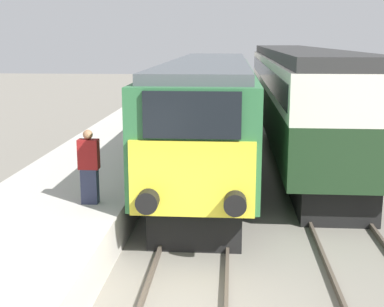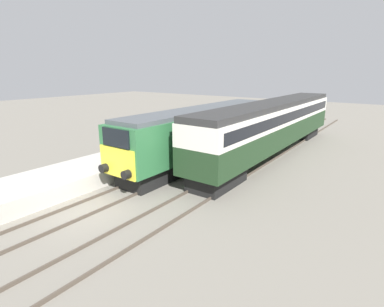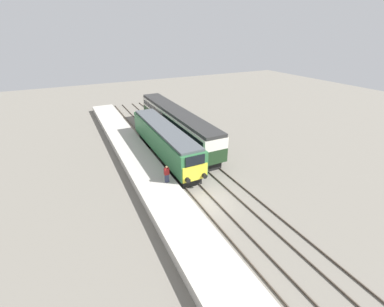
% 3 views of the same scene
% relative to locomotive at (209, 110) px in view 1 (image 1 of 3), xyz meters
% --- Properties ---
extents(platform_left, '(3.50, 50.00, 0.89)m').
position_rel_locomotive_xyz_m(platform_left, '(-3.30, -1.76, -1.69)').
color(platform_left, '#B7B2A8').
rests_on(platform_left, ground_plane).
extents(rails_near_track, '(1.51, 60.00, 0.14)m').
position_rel_locomotive_xyz_m(rails_near_track, '(0.00, -4.76, -2.06)').
color(rails_near_track, '#4C4238').
rests_on(rails_near_track, ground_plane).
extents(rails_far_track, '(1.50, 60.00, 0.14)m').
position_rel_locomotive_xyz_m(rails_far_track, '(3.40, -4.76, -2.06)').
color(rails_far_track, '#4C4238').
rests_on(rails_far_track, ground_plane).
extents(locomotive, '(2.70, 15.65, 3.77)m').
position_rel_locomotive_xyz_m(locomotive, '(0.00, 0.00, 0.00)').
color(locomotive, black).
rests_on(locomotive, ground_plane).
extents(passenger_carriage, '(2.75, 20.48, 4.05)m').
position_rel_locomotive_xyz_m(passenger_carriage, '(3.40, 4.52, 0.34)').
color(passenger_carriage, black).
rests_on(passenger_carriage, ground_plane).
extents(person_on_platform, '(0.44, 0.26, 1.65)m').
position_rel_locomotive_xyz_m(person_on_platform, '(-2.33, -6.56, -0.43)').
color(person_on_platform, '#2D334C').
rests_on(person_on_platform, platform_left).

